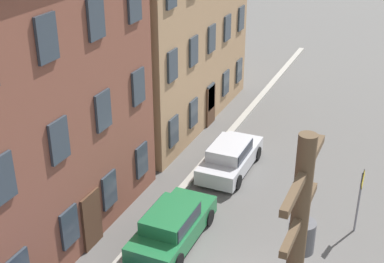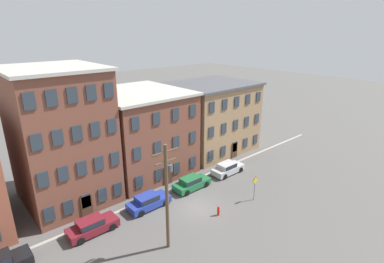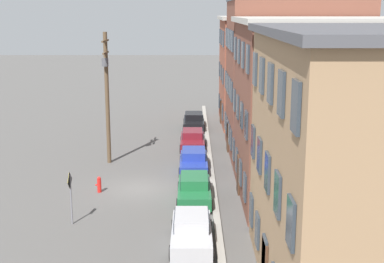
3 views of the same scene
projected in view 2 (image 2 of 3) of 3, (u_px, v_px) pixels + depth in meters
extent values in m
plane|color=#565451|center=(198.00, 208.00, 30.33)|extent=(200.00, 200.00, 0.00)
cube|color=#9E998E|center=(171.00, 190.00, 33.50)|extent=(56.00, 0.36, 0.16)
cube|color=brown|center=(61.00, 138.00, 30.16)|extent=(8.31, 9.45, 13.56)
cube|color=#B7B2A8|center=(51.00, 68.00, 27.93)|extent=(8.81, 9.95, 0.30)
cube|color=#2D3842|center=(49.00, 214.00, 26.32)|extent=(0.90, 0.10, 1.40)
cube|color=#2D3842|center=(43.00, 180.00, 25.23)|extent=(0.90, 0.10, 1.40)
cube|color=#2D3842|center=(36.00, 142.00, 24.14)|extent=(0.90, 0.10, 1.40)
cube|color=#2D3842|center=(29.00, 101.00, 23.04)|extent=(0.90, 0.10, 1.40)
cube|color=#2D3842|center=(68.00, 207.00, 27.36)|extent=(0.90, 0.10, 1.40)
cube|color=#2D3842|center=(63.00, 174.00, 26.26)|extent=(0.90, 0.10, 1.40)
cube|color=#2D3842|center=(58.00, 138.00, 25.17)|extent=(0.90, 0.10, 1.40)
cube|color=#2D3842|center=(52.00, 98.00, 24.08)|extent=(0.90, 0.10, 1.40)
cube|color=#2D3842|center=(86.00, 201.00, 28.39)|extent=(0.90, 0.10, 1.40)
cube|color=#2D3842|center=(82.00, 168.00, 27.30)|extent=(0.90, 0.10, 1.40)
cube|color=#2D3842|center=(77.00, 133.00, 26.21)|extent=(0.90, 0.10, 1.40)
cube|color=#2D3842|center=(72.00, 95.00, 25.12)|extent=(0.90, 0.10, 1.40)
cube|color=#2D3842|center=(102.00, 195.00, 29.43)|extent=(0.90, 0.10, 1.40)
cube|color=#2D3842|center=(99.00, 163.00, 28.34)|extent=(0.90, 0.10, 1.40)
cube|color=#2D3842|center=(95.00, 129.00, 27.25)|extent=(0.90, 0.10, 1.40)
cube|color=#2D3842|center=(91.00, 93.00, 26.15)|extent=(0.90, 0.10, 1.40)
cube|color=#2D3842|center=(118.00, 189.00, 30.47)|extent=(0.90, 0.10, 1.40)
cube|color=#2D3842|center=(115.00, 159.00, 29.38)|extent=(0.90, 0.10, 1.40)
cube|color=#2D3842|center=(112.00, 126.00, 28.28)|extent=(0.90, 0.10, 1.40)
cube|color=#2D3842|center=(109.00, 90.00, 27.19)|extent=(0.90, 0.10, 1.40)
cube|color=#472D1E|center=(87.00, 206.00, 28.59)|extent=(1.10, 0.10, 2.20)
cube|color=brown|center=(140.00, 132.00, 37.49)|extent=(10.25, 11.36, 9.83)
cube|color=#B7B2A8|center=(137.00, 92.00, 35.86)|extent=(10.75, 11.86, 0.30)
cube|color=#2D3842|center=(139.00, 182.00, 32.06)|extent=(0.90, 0.10, 1.40)
cube|color=#2D3842|center=(137.00, 154.00, 31.00)|extent=(0.90, 0.10, 1.40)
cube|color=#2D3842|center=(135.00, 123.00, 29.95)|extent=(0.90, 0.10, 1.40)
cube|color=#2D3842|center=(159.00, 175.00, 33.66)|extent=(0.90, 0.10, 1.40)
cube|color=#2D3842|center=(158.00, 148.00, 32.60)|extent=(0.90, 0.10, 1.40)
cube|color=#2D3842|center=(156.00, 119.00, 31.55)|extent=(0.90, 0.10, 1.40)
cube|color=#2D3842|center=(177.00, 168.00, 35.26)|extent=(0.90, 0.10, 1.40)
cube|color=#2D3842|center=(176.00, 142.00, 34.20)|extent=(0.90, 0.10, 1.40)
cube|color=#2D3842|center=(176.00, 114.00, 33.15)|extent=(0.90, 0.10, 1.40)
cube|color=#2D3842|center=(193.00, 162.00, 36.86)|extent=(0.90, 0.10, 1.40)
cube|color=#2D3842|center=(193.00, 137.00, 35.80)|extent=(0.90, 0.10, 1.40)
cube|color=#2D3842|center=(193.00, 111.00, 34.75)|extent=(0.90, 0.10, 1.40)
cube|color=#472D1E|center=(168.00, 175.00, 34.63)|extent=(1.10, 0.10, 2.20)
cube|color=#9E7A56|center=(210.00, 117.00, 44.18)|extent=(11.67, 9.68, 9.65)
cube|color=#4C4C51|center=(211.00, 84.00, 42.57)|extent=(12.17, 10.18, 0.30)
cube|color=#2D3842|center=(211.00, 156.00, 38.81)|extent=(0.90, 0.10, 1.40)
cube|color=#2D3842|center=(211.00, 132.00, 37.78)|extent=(0.90, 0.10, 1.40)
cube|color=#2D3842|center=(212.00, 107.00, 36.74)|extent=(0.90, 0.10, 1.40)
cube|color=#2D3842|center=(223.00, 151.00, 40.27)|extent=(0.90, 0.10, 1.40)
cube|color=#2D3842|center=(224.00, 128.00, 39.23)|extent=(0.90, 0.10, 1.40)
cube|color=#2D3842|center=(225.00, 105.00, 38.20)|extent=(0.90, 0.10, 1.40)
cube|color=#2D3842|center=(235.00, 147.00, 41.73)|extent=(0.90, 0.10, 1.40)
cube|color=#2D3842|center=(236.00, 125.00, 40.69)|extent=(0.90, 0.10, 1.40)
cube|color=#2D3842|center=(237.00, 102.00, 39.65)|extent=(0.90, 0.10, 1.40)
cube|color=#2D3842|center=(245.00, 143.00, 43.18)|extent=(0.90, 0.10, 1.40)
cube|color=#2D3842|center=(247.00, 122.00, 42.15)|extent=(0.90, 0.10, 1.40)
cube|color=#2D3842|center=(248.00, 99.00, 41.11)|extent=(0.90, 0.10, 1.40)
cube|color=#2D3842|center=(255.00, 139.00, 44.64)|extent=(0.90, 0.10, 1.40)
cube|color=#2D3842|center=(257.00, 119.00, 43.60)|extent=(0.90, 0.10, 1.40)
cube|color=#2D3842|center=(258.00, 97.00, 42.57)|extent=(0.90, 0.10, 1.40)
cube|color=#472D1E|center=(234.00, 150.00, 41.89)|extent=(1.10, 0.10, 2.20)
cylinder|color=black|center=(18.00, 253.00, 23.63)|extent=(0.66, 0.22, 0.66)
cube|color=maroon|center=(93.00, 227.00, 26.46)|extent=(4.40, 1.80, 0.70)
cube|color=maroon|center=(90.00, 222.00, 26.14)|extent=(2.20, 1.51, 0.55)
cube|color=#1E232D|center=(90.00, 222.00, 26.14)|extent=(2.02, 1.58, 0.48)
cylinder|color=black|center=(104.00, 218.00, 28.04)|extent=(0.66, 0.22, 0.66)
cylinder|color=black|center=(113.00, 227.00, 26.83)|extent=(0.66, 0.22, 0.66)
cylinder|color=black|center=(73.00, 231.00, 26.23)|extent=(0.66, 0.22, 0.66)
cylinder|color=black|center=(81.00, 241.00, 25.02)|extent=(0.66, 0.22, 0.66)
cube|color=#233899|center=(149.00, 203.00, 30.23)|extent=(4.40, 1.80, 0.70)
cube|color=#233899|center=(147.00, 198.00, 29.91)|extent=(2.20, 1.51, 0.55)
cube|color=#1E232D|center=(147.00, 198.00, 29.91)|extent=(2.02, 1.58, 0.48)
cylinder|color=black|center=(156.00, 196.00, 31.81)|extent=(0.66, 0.22, 0.66)
cylinder|color=black|center=(166.00, 203.00, 30.60)|extent=(0.66, 0.22, 0.66)
cylinder|color=black|center=(132.00, 206.00, 30.00)|extent=(0.66, 0.22, 0.66)
cylinder|color=black|center=(141.00, 213.00, 28.79)|extent=(0.66, 0.22, 0.66)
cube|color=#1E6638|center=(192.00, 184.00, 33.86)|extent=(4.40, 1.80, 0.70)
cube|color=#1E6638|center=(190.00, 180.00, 33.54)|extent=(2.20, 1.51, 0.55)
cube|color=#1E232D|center=(190.00, 180.00, 33.54)|extent=(2.02, 1.58, 0.48)
cylinder|color=black|center=(196.00, 179.00, 35.44)|extent=(0.66, 0.22, 0.66)
cylinder|color=black|center=(206.00, 184.00, 34.23)|extent=(0.66, 0.22, 0.66)
cylinder|color=black|center=(177.00, 187.00, 33.63)|extent=(0.66, 0.22, 0.66)
cylinder|color=black|center=(187.00, 193.00, 32.42)|extent=(0.66, 0.22, 0.66)
cube|color=#B7B7BC|center=(228.00, 169.00, 37.43)|extent=(4.40, 1.80, 0.70)
cube|color=#B7B7BC|center=(227.00, 165.00, 37.10)|extent=(2.20, 1.51, 0.55)
cube|color=#1E232D|center=(227.00, 165.00, 37.10)|extent=(2.02, 1.58, 0.48)
cylinder|color=black|center=(230.00, 165.00, 39.01)|extent=(0.66, 0.22, 0.66)
cylinder|color=black|center=(241.00, 170.00, 37.80)|extent=(0.66, 0.22, 0.66)
cylinder|color=black|center=(215.00, 172.00, 37.20)|extent=(0.66, 0.22, 0.66)
cylinder|color=black|center=(225.00, 177.00, 35.99)|extent=(0.66, 0.22, 0.66)
cylinder|color=slate|center=(254.00, 189.00, 31.33)|extent=(0.08, 0.08, 2.57)
cube|color=yellow|center=(255.00, 181.00, 30.98)|extent=(0.82, 0.03, 0.82)
cube|color=black|center=(255.00, 180.00, 30.99)|extent=(0.88, 0.02, 0.88)
cylinder|color=brown|center=(167.00, 199.00, 23.42)|extent=(0.28, 0.28, 9.11)
cube|color=brown|center=(165.00, 152.00, 22.14)|extent=(2.40, 0.12, 0.12)
cube|color=brown|center=(166.00, 162.00, 22.40)|extent=(2.00, 0.12, 0.12)
cylinder|color=#515156|center=(170.00, 168.00, 22.81)|extent=(0.44, 0.44, 0.55)
cylinder|color=red|center=(218.00, 211.00, 28.98)|extent=(0.24, 0.24, 0.80)
sphere|color=red|center=(218.00, 207.00, 28.84)|extent=(0.22, 0.22, 0.22)
cylinder|color=red|center=(220.00, 212.00, 28.85)|extent=(0.10, 0.12, 0.10)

